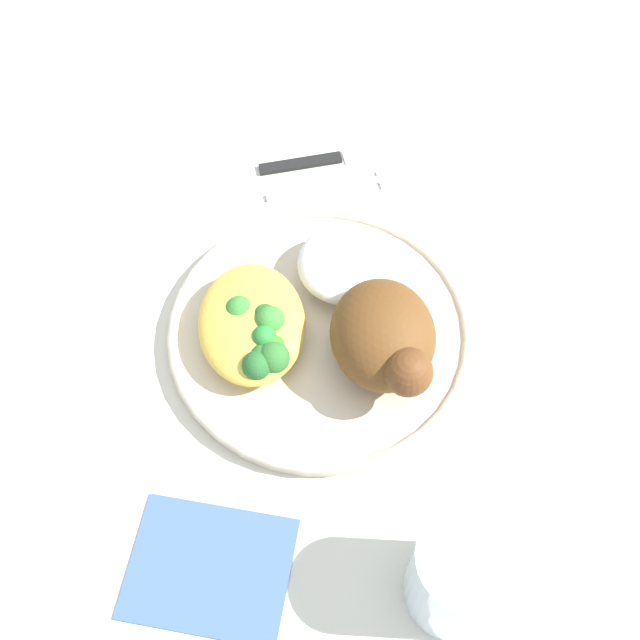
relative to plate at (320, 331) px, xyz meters
name	(u,v)px	position (x,y,z in m)	size (l,w,h in m)	color
ground_plane	(320,337)	(0.00, 0.00, -0.01)	(2.00, 2.00, 0.00)	silver
plate	(320,331)	(0.00, 0.00, 0.00)	(0.25, 0.25, 0.02)	beige
roasted_chicken	(385,338)	(0.04, 0.05, 0.04)	(0.11, 0.08, 0.06)	brown
rice_pile	(344,264)	(-0.05, 0.03, 0.02)	(0.08, 0.08, 0.03)	white
mac_cheese_with_broccoli	(255,329)	(0.01, -0.05, 0.02)	(0.11, 0.09, 0.04)	#E7C049
fork	(350,184)	(-0.16, 0.04, -0.01)	(0.03, 0.14, 0.01)	#B2B2B7
knife	(342,156)	(-0.20, 0.04, -0.01)	(0.04, 0.19, 0.01)	black
water_glass	(460,576)	(0.21, 0.07, 0.03)	(0.07, 0.07, 0.09)	silver
napkin	(209,568)	(0.18, -0.10, -0.01)	(0.09, 0.11, 0.00)	#47669E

